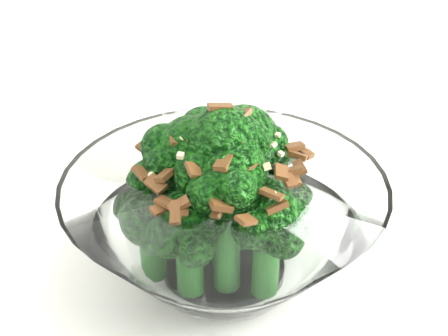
{
  "coord_description": "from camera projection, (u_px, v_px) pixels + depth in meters",
  "views": [
    {
      "loc": [
        0.01,
        -0.23,
        1.08
      ],
      "look_at": [
        0.04,
        0.14,
        0.85
      ],
      "focal_mm": 50.0,
      "sensor_mm": 36.0,
      "label": 1
    }
  ],
  "objects": [
    {
      "name": "broccoli_dish",
      "position": [
        222.0,
        216.0,
        0.46
      ],
      "size": [
        0.24,
        0.24,
        0.15
      ],
      "color": "white",
      "rests_on": "table"
    }
  ]
}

